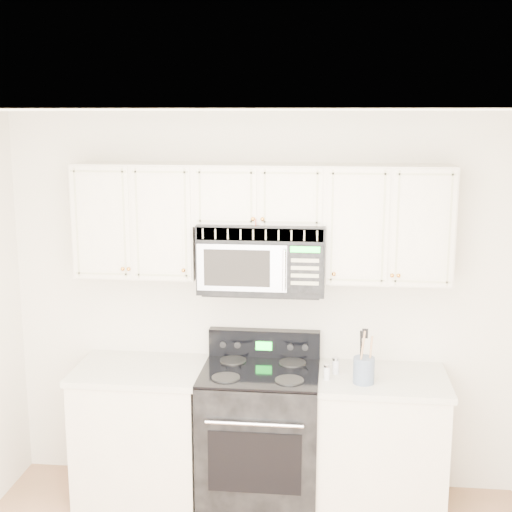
# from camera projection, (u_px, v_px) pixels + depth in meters

# --- Properties ---
(room) EXTENTS (3.51, 3.51, 2.61)m
(room) POSITION_uv_depth(u_px,v_px,m) (224.00, 405.00, 3.21)
(room) COLOR #A16D54
(room) RESTS_ON ground
(base_cabinet_left) EXTENTS (0.86, 0.65, 0.92)m
(base_cabinet_left) POSITION_uv_depth(u_px,v_px,m) (142.00, 435.00, 4.87)
(base_cabinet_left) COLOR beige
(base_cabinet_left) RESTS_ON ground
(base_cabinet_right) EXTENTS (0.86, 0.65, 0.92)m
(base_cabinet_right) POSITION_uv_depth(u_px,v_px,m) (379.00, 447.00, 4.70)
(base_cabinet_right) COLOR beige
(base_cabinet_right) RESTS_ON ground
(range) EXTENTS (0.77, 0.70, 1.12)m
(range) POSITION_uv_depth(u_px,v_px,m) (260.00, 434.00, 4.76)
(range) COLOR black
(range) RESTS_ON ground
(upper_cabinets) EXTENTS (2.44, 0.37, 0.75)m
(upper_cabinets) POSITION_uv_depth(u_px,v_px,m) (261.00, 216.00, 4.63)
(upper_cabinets) COLOR beige
(upper_cabinets) RESTS_ON ground
(microwave) EXTENTS (0.81, 0.46, 0.45)m
(microwave) POSITION_uv_depth(u_px,v_px,m) (263.00, 256.00, 4.64)
(microwave) COLOR black
(microwave) RESTS_ON ground
(utensil_crock) EXTENTS (0.13, 0.13, 0.35)m
(utensil_crock) POSITION_uv_depth(u_px,v_px,m) (364.00, 370.00, 4.47)
(utensil_crock) COLOR #4D5A75
(utensil_crock) RESTS_ON base_cabinet_right
(shaker_salt) EXTENTS (0.04, 0.04, 0.10)m
(shaker_salt) POSITION_uv_depth(u_px,v_px,m) (327.00, 372.00, 4.54)
(shaker_salt) COLOR silver
(shaker_salt) RESTS_ON base_cabinet_right
(shaker_pepper) EXTENTS (0.05, 0.05, 0.11)m
(shaker_pepper) POSITION_uv_depth(u_px,v_px,m) (336.00, 366.00, 4.64)
(shaker_pepper) COLOR silver
(shaker_pepper) RESTS_ON base_cabinet_right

